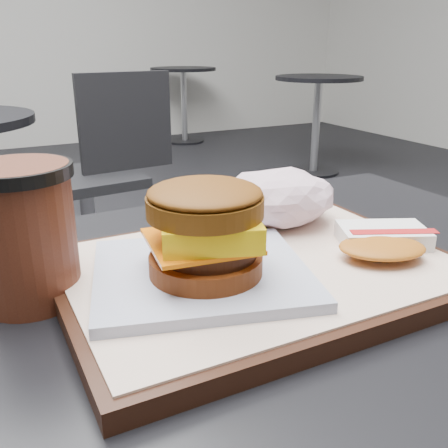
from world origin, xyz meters
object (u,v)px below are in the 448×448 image
crumpled_wrapper (278,197)px  breakfast_sandwich (205,241)px  hash_brown (382,241)px  serving_tray (258,271)px  neighbor_chair (100,165)px  customer_table (263,441)px  coffee_cup (24,229)px

crumpled_wrapper → breakfast_sandwich: bearing=-144.6°
hash_brown → serving_tray: bearing=165.4°
breakfast_sandwich → crumpled_wrapper: breakfast_sandwich is taller
crumpled_wrapper → neighbor_chair: bearing=84.3°
serving_tray → breakfast_sandwich: (-0.06, -0.01, 0.05)m
customer_table → coffee_cup: (-0.20, 0.08, 0.25)m
neighbor_chair → customer_table: bearing=-98.0°
coffee_cup → hash_brown: bearing=-15.9°
customer_table → hash_brown: hash_brown is taller
crumpled_wrapper → coffee_cup: 0.28m
customer_table → coffee_cup: 0.34m
breakfast_sandwich → coffee_cup: coffee_cup is taller
hash_brown → crumpled_wrapper: 0.13m
neighbor_chair → breakfast_sandwich: bearing=-100.1°
customer_table → serving_tray: size_ratio=2.11×
crumpled_wrapper → coffee_cup: size_ratio=1.12×
coffee_cup → crumpled_wrapper: bearing=5.1°
breakfast_sandwich → neighbor_chair: breakfast_sandwich is taller
customer_table → coffee_cup: size_ratio=6.34×
customer_table → crumpled_wrapper: crumpled_wrapper is taller
customer_table → hash_brown: 0.25m
serving_tray → breakfast_sandwich: size_ratio=1.66×
hash_brown → neighbor_chair: size_ratio=0.15×
hash_brown → breakfast_sandwich: bearing=174.4°
coffee_cup → neighbor_chair: size_ratio=0.14×
crumpled_wrapper → serving_tray: bearing=-132.1°
customer_table → crumpled_wrapper: (0.08, 0.11, 0.24)m
breakfast_sandwich → hash_brown: breakfast_sandwich is taller
customer_table → neighbor_chair: neighbor_chair is taller
crumpled_wrapper → coffee_cup: (-0.28, -0.02, 0.02)m
hash_brown → neighbor_chair: neighbor_chair is taller
hash_brown → coffee_cup: bearing=164.1°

